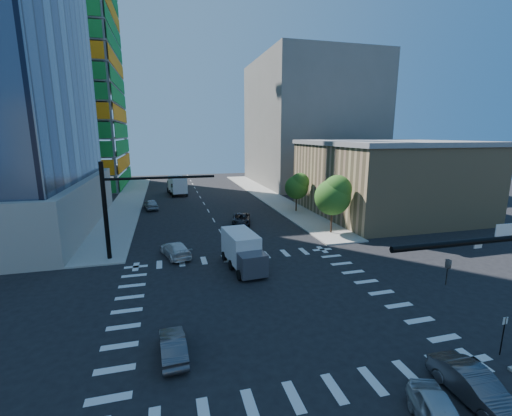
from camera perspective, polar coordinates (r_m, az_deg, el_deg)
name	(u,v)px	position (r m, az deg, el deg)	size (l,w,h in m)	color
ground	(261,301)	(24.93, 0.83, -15.29)	(160.00, 160.00, 0.00)	black
road_markings	(261,301)	(24.93, 0.83, -15.28)	(20.00, 20.00, 0.01)	silver
sidewalk_ne	(268,196)	(65.03, 1.93, 2.08)	(5.00, 60.00, 0.15)	gray
sidewalk_nw	(128,202)	(62.68, -20.53, 0.92)	(5.00, 60.00, 0.15)	gray
construction_building	(53,69)	(86.91, -30.80, 19.26)	(25.16, 34.50, 70.60)	slate
commercial_building	(385,177)	(53.60, 20.70, 4.79)	(20.50, 22.50, 10.60)	tan
bg_building_ne	(309,123)	(83.15, 8.81, 13.79)	(24.00, 30.00, 28.00)	#66635C
signal_mast_nw	(122,201)	(33.57, -21.43, 1.04)	(10.20, 0.40, 9.00)	black
tree_south	(334,195)	(40.39, 12.88, 2.18)	(4.16, 4.16, 6.82)	#382316
tree_north	(298,186)	(51.39, 6.96, 3.71)	(3.54, 3.52, 5.78)	#382316
no_parking_sign	(504,331)	(23.07, 35.95, -16.32)	(0.30, 0.06, 2.20)	black
car_nb_right	(475,386)	(19.42, 32.63, -23.74)	(1.48, 4.25, 1.40)	#48484D
car_nb_far	(241,219)	(44.50, -2.47, -1.88)	(2.26, 4.89, 1.36)	black
car_sb_near	(175,250)	(33.81, -13.28, -6.76)	(1.98, 4.87, 1.41)	silver
car_sb_mid	(151,204)	(55.76, -17.12, 0.58)	(1.85, 4.61, 1.57)	#929599
car_sb_cross	(173,346)	(19.87, -13.68, -21.43)	(1.29, 3.71, 1.22)	#46454A
box_truck_near	(244,254)	(29.88, -2.03, -7.66)	(3.02, 6.04, 3.06)	black
box_truck_far	(177,186)	(68.26, -13.08, 3.53)	(3.80, 7.12, 3.56)	black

